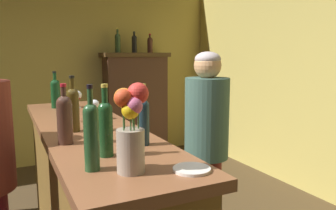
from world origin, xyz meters
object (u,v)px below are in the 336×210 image
(display_bottle_midleft, at_px, (134,43))
(wine_bottle_pinot, at_px, (105,125))
(bar_counter, at_px, (91,203))
(wine_glass_rear, at_px, (77,96))
(wine_bottle_riesling, at_px, (91,134))
(wine_glass_mid, at_px, (94,104))
(wine_bottle_malbec, at_px, (65,117))
(wine_bottle_merlot, at_px, (143,119))
(wine_bottle_syrah, at_px, (55,92))
(display_bottle_center, at_px, (150,44))
(display_cabinet, at_px, (136,103))
(flower_arrangement, at_px, (131,125))
(wine_glass_front, at_px, (70,106))
(wine_bottle_rose, at_px, (73,107))
(display_bottle_left, at_px, (118,42))
(cheese_plate, at_px, (192,169))
(bartender, at_px, (206,147))

(display_bottle_midleft, bearing_deg, wine_bottle_pinot, -112.75)
(bar_counter, bearing_deg, wine_glass_rear, 83.44)
(wine_bottle_riesling, height_order, wine_glass_mid, wine_bottle_riesling)
(wine_bottle_malbec, xyz_separation_m, wine_bottle_merlot, (0.36, -0.20, -0.01))
(bar_counter, height_order, wine_glass_rear, wine_glass_rear)
(bar_counter, height_order, wine_glass_mid, wine_glass_mid)
(wine_bottle_syrah, distance_m, wine_bottle_merlot, 1.46)
(wine_bottle_riesling, xyz_separation_m, display_bottle_center, (1.67, 3.32, 0.46))
(bar_counter, distance_m, wine_bottle_malbec, 0.80)
(display_bottle_midleft, bearing_deg, wine_bottle_syrah, -129.55)
(wine_glass_rear, bearing_deg, display_cabinet, 55.23)
(wine_glass_rear, relative_size, flower_arrangement, 0.43)
(wine_glass_front, bearing_deg, wine_bottle_pinot, -89.80)
(display_cabinet, relative_size, wine_bottle_merlot, 4.94)
(wine_bottle_rose, distance_m, flower_arrangement, 0.82)
(wine_bottle_pinot, height_order, display_bottle_left, display_bottle_left)
(wine_bottle_malbec, xyz_separation_m, wine_bottle_rose, (0.09, 0.26, 0.01))
(wine_bottle_malbec, bearing_deg, display_cabinet, 62.87)
(wine_bottle_rose, bearing_deg, cheese_plate, -72.10)
(bar_counter, relative_size, wine_glass_front, 15.09)
(wine_glass_front, bearing_deg, display_bottle_midleft, 59.84)
(bar_counter, height_order, display_bottle_midleft, display_bottle_midleft)
(bar_counter, xyz_separation_m, wine_glass_rear, (0.09, 0.79, 0.63))
(cheese_plate, bearing_deg, wine_glass_front, 101.92)
(wine_bottle_riesling, relative_size, wine_bottle_merlot, 1.10)
(wine_bottle_riesling, distance_m, wine_glass_mid, 1.09)
(cheese_plate, bearing_deg, display_bottle_left, 76.81)
(wine_bottle_riesling, bearing_deg, display_bottle_center, 63.27)
(wine_bottle_pinot, relative_size, flower_arrangement, 0.94)
(bartender, bearing_deg, cheese_plate, 65.15)
(bar_counter, relative_size, wine_bottle_riesling, 6.82)
(wine_bottle_syrah, distance_m, wine_bottle_rose, 0.98)
(cheese_plate, bearing_deg, wine_glass_mid, 94.10)
(display_bottle_center, bearing_deg, wine_bottle_rose, -121.82)
(display_cabinet, distance_m, wine_bottle_pinot, 3.45)
(wine_bottle_pinot, bearing_deg, wine_bottle_riesling, -122.47)
(cheese_plate, relative_size, display_bottle_left, 0.45)
(wine_bottle_malbec, height_order, display_bottle_left, display_bottle_left)
(wine_glass_rear, bearing_deg, display_bottle_midleft, 55.43)
(wine_bottle_merlot, relative_size, wine_glass_front, 2.02)
(display_cabinet, xyz_separation_m, wine_glass_rear, (-1.17, -1.69, 0.36))
(display_cabinet, xyz_separation_m, wine_bottle_syrah, (-1.34, -1.61, 0.40))
(display_cabinet, distance_m, wine_glass_rear, 2.09)
(wine_bottle_rose, relative_size, display_bottle_midleft, 1.12)
(bar_counter, bearing_deg, wine_bottle_rose, -132.91)
(wine_bottle_merlot, height_order, display_bottle_midleft, display_bottle_midleft)
(cheese_plate, distance_m, bartender, 1.13)
(wine_bottle_riesling, height_order, flower_arrangement, flower_arrangement)
(wine_glass_rear, relative_size, display_bottle_midleft, 0.50)
(wine_glass_front, bearing_deg, display_bottle_left, 64.75)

